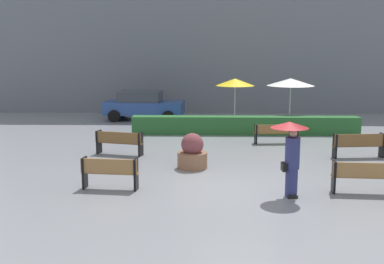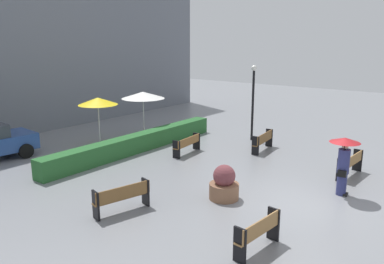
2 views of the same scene
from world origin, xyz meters
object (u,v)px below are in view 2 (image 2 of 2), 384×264
Objects in this scene: bench_near_right at (351,163)px; bench_far_right at (263,140)px; bench_far_left at (122,196)px; planter_pot at (224,184)px; patio_umbrella_white at (143,95)px; lamp_post at (253,95)px; pedestrian_with_umbrella at (344,158)px; bench_back_row at (188,144)px; patio_umbrella_yellow at (98,101)px; bench_near_left at (259,232)px.

bench_far_right is at bearing 74.87° from bench_near_right.
planter_pot is (2.71, -1.86, -0.02)m from bench_far_left.
bench_far_right is 6.78m from patio_umbrella_white.
bench_far_right is 0.48× the size of lamp_post.
bench_far_right is 8.57m from bench_far_left.
bench_far_right is 5.62m from pedestrian_with_umbrella.
bench_back_row is at bearing 20.42° from bench_far_left.
patio_umbrella_white is at bearing 80.09° from pedestrian_with_umbrella.
patio_umbrella_yellow is (4.61, 6.60, 1.67)m from bench_far_left.
pedestrian_with_umbrella reaches higher than planter_pot.
planter_pot is at bearing -34.41° from bench_far_left.
patio_umbrella_white is at bearing 118.90° from lamp_post.
bench_near_left reaches higher than bench_far_left.
bench_back_row is at bearing 49.67° from bench_near_left.
bench_near_right is 11.59m from patio_umbrella_yellow.
planter_pot is (-4.71, 2.66, -0.03)m from bench_near_right.
bench_near_right is 6.50m from lamp_post.
lamp_post is (4.69, 5.94, 1.06)m from pedestrian_with_umbrella.
bench_near_left is at bearing -153.55° from bench_far_right.
bench_near_right is (1.38, -6.77, 0.05)m from bench_back_row.
bench_far_left is at bearing 148.65° from bench_near_right.
patio_umbrella_white is (7.25, 6.16, 1.71)m from bench_far_left.
bench_near_left is at bearing -110.68° from patio_umbrella_yellow.
planter_pot is (-2.62, 2.94, -0.81)m from pedestrian_with_umbrella.
lamp_post is at bearing -45.27° from patio_umbrella_yellow.
planter_pot is 0.49× the size of patio_umbrella_yellow.
patio_umbrella_yellow reaches higher than bench_near_left.
planter_pot is 0.30× the size of lamp_post.
bench_far_left is 0.90× the size of pedestrian_with_umbrella.
bench_near_right is at bearing -31.35° from bench_far_left.
patio_umbrella_white reaches higher than bench_near_right.
bench_far_left is 0.47× the size of lamp_post.
bench_back_row is at bearing 84.27° from pedestrian_with_umbrella.
bench_near_left is at bearing -83.32° from bench_far_left.
bench_far_left is 1.13× the size of bench_near_left.
bench_far_left is at bearing -173.50° from lamp_post.
bench_near_left is (0.50, -4.28, 0.01)m from bench_far_left.
bench_far_left is 3.29m from planter_pot.
planter_pot reaches higher than bench_near_right.
bench_back_row is 1.02× the size of bench_far_left.
bench_far_right is 4.41m from bench_near_right.
planter_pot reaches higher than bench_far_right.
lamp_post is 1.60× the size of patio_umbrella_white.
bench_far_left is at bearing 96.68° from bench_near_left.
bench_far_left is 0.75× the size of patio_umbrella_white.
bench_far_right is 0.78× the size of patio_umbrella_yellow.
pedestrian_with_umbrella is at bearing -99.91° from patio_umbrella_white.
bench_back_row is 1.60× the size of planter_pot.
bench_near_right is 0.77× the size of patio_umbrella_yellow.
pedestrian_with_umbrella is at bearing -48.26° from planter_pot.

